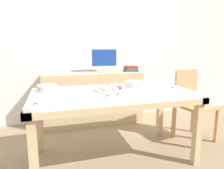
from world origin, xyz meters
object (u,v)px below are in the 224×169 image
at_px(tealight_near_front, 118,94).
at_px(tealight_near_cakes, 35,104).
at_px(cake_chocolate_round, 48,88).
at_px(tealight_right_edge, 108,96).
at_px(computer_monitor, 104,61).
at_px(chair, 192,101).
at_px(book_stack, 131,69).
at_px(plate_stack, 133,84).
at_px(pastry_platter, 110,89).
at_px(tealight_centre, 108,85).
at_px(tealight_left_edge, 173,88).

bearing_deg(tealight_near_front, tealight_near_cakes, -168.85).
distance_m(tealight_near_front, tealight_near_cakes, 0.76).
height_order(cake_chocolate_round, tealight_right_edge, cake_chocolate_round).
xyz_separation_m(computer_monitor, tealight_near_cakes, (-0.95, -1.47, -0.25)).
height_order(computer_monitor, tealight_near_front, computer_monitor).
bearing_deg(chair, book_stack, 119.62).
bearing_deg(plate_stack, pastry_platter, -161.62).
distance_m(chair, tealight_centre, 1.18).
relative_size(cake_chocolate_round, tealight_near_front, 6.62).
relative_size(cake_chocolate_round, tealight_right_edge, 6.62).
bearing_deg(tealight_near_cakes, tealight_centre, 40.86).
xyz_separation_m(chair, book_stack, (-0.52, 0.92, 0.36)).
distance_m(computer_monitor, tealight_near_cakes, 1.77).
height_order(pastry_platter, tealight_centre, pastry_platter).
bearing_deg(tealight_near_cakes, tealight_left_edge, 11.28).
height_order(cake_chocolate_round, plate_stack, plate_stack).
bearing_deg(pastry_platter, tealight_near_cakes, -151.37).
distance_m(tealight_right_edge, tealight_near_cakes, 0.65).
height_order(book_stack, tealight_near_front, book_stack).
relative_size(pastry_platter, tealight_near_front, 8.99).
relative_size(plate_stack, tealight_right_edge, 5.25).
bearing_deg(pastry_platter, tealight_centre, 80.19).
xyz_separation_m(pastry_platter, tealight_near_front, (0.00, -0.26, -0.00)).
xyz_separation_m(chair, tealight_centre, (-1.14, 0.13, 0.26)).
bearing_deg(cake_chocolate_round, pastry_platter, -13.90).
relative_size(book_stack, tealight_left_edge, 5.86).
bearing_deg(tealight_near_front, tealight_left_edge, 11.43).
bearing_deg(computer_monitor, pastry_platter, -100.93).
distance_m(cake_chocolate_round, tealight_centre, 0.72).
height_order(pastry_platter, plate_stack, plate_stack).
height_order(chair, plate_stack, chair).
height_order(plate_stack, tealight_right_edge, plate_stack).
bearing_deg(tealight_centre, pastry_platter, -99.81).
relative_size(chair, tealight_right_edge, 23.50).
bearing_deg(book_stack, tealight_left_edge, -87.93).
relative_size(tealight_left_edge, tealight_near_front, 1.00).
xyz_separation_m(tealight_left_edge, tealight_near_front, (-0.71, -0.14, 0.00)).
relative_size(book_stack, tealight_near_cakes, 5.86).
height_order(book_stack, tealight_right_edge, book_stack).
relative_size(tealight_centre, tealight_near_front, 1.00).
relative_size(pastry_platter, plate_stack, 1.71).
bearing_deg(plate_stack, tealight_near_cakes, -154.24).
distance_m(book_stack, tealight_near_front, 1.49).
relative_size(plate_stack, tealight_near_cakes, 5.25).
bearing_deg(tealight_near_front, cake_chocolate_round, 147.56).
bearing_deg(tealight_centre, tealight_left_edge, -30.85).
bearing_deg(tealight_near_front, tealight_right_edge, -167.02).
distance_m(pastry_platter, tealight_centre, 0.28).
distance_m(book_stack, plate_stack, 1.03).
xyz_separation_m(cake_chocolate_round, plate_stack, (0.97, -0.06, 0.00)).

